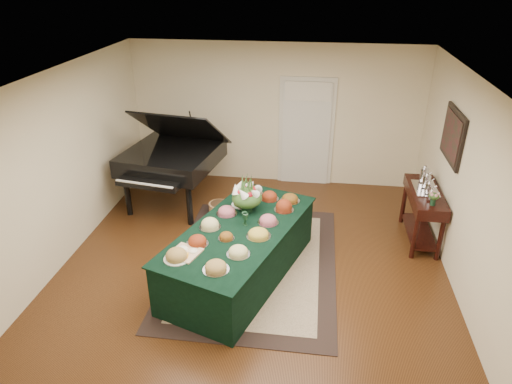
# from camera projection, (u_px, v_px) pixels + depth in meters

# --- Properties ---
(ground) EXTENTS (6.00, 6.00, 0.00)m
(ground) POSITION_uv_depth(u_px,v_px,m) (253.00, 265.00, 6.64)
(ground) COLOR black
(ground) RESTS_ON ground
(area_rug) EXTENTS (2.36, 3.31, 0.01)m
(area_rug) POSITION_uv_depth(u_px,v_px,m) (254.00, 262.00, 6.70)
(area_rug) COLOR black
(area_rug) RESTS_ON ground
(kitchen_doorway) EXTENTS (1.05, 0.07, 2.10)m
(kitchen_doorway) POSITION_uv_depth(u_px,v_px,m) (306.00, 133.00, 8.74)
(kitchen_doorway) COLOR beige
(kitchen_doorway) RESTS_ON ground
(buffet_table) EXTENTS (1.98, 2.84, 0.77)m
(buffet_table) POSITION_uv_depth(u_px,v_px,m) (240.00, 252.00, 6.28)
(buffet_table) COLOR black
(buffet_table) RESTS_ON ground
(food_platters) EXTENTS (1.55, 2.30, 0.13)m
(food_platters) POSITION_uv_depth(u_px,v_px,m) (241.00, 222.00, 6.16)
(food_platters) COLOR silver
(food_platters) RESTS_ON buffet_table
(cutting_board) EXTENTS (0.44, 0.44, 0.10)m
(cutting_board) POSITION_uv_depth(u_px,v_px,m) (186.00, 250.00, 5.57)
(cutting_board) COLOR tan
(cutting_board) RESTS_ON buffet_table
(green_goblets) EXTENTS (0.09, 0.11, 0.18)m
(green_goblets) POSITION_uv_depth(u_px,v_px,m) (245.00, 219.00, 6.15)
(green_goblets) COLOR black
(green_goblets) RESTS_ON buffet_table
(floral_centerpiece) EXTENTS (0.45, 0.45, 0.45)m
(floral_centerpiece) POSITION_uv_depth(u_px,v_px,m) (247.00, 194.00, 6.42)
(floral_centerpiece) COLOR black
(floral_centerpiece) RESTS_ON buffet_table
(grand_piano) EXTENTS (1.81, 1.97, 1.81)m
(grand_piano) POSITION_uv_depth(u_px,v_px,m) (172.00, 157.00, 7.96)
(grand_piano) COLOR black
(grand_piano) RESTS_ON ground
(wicker_basket) EXTENTS (0.35, 0.35, 0.22)m
(wicker_basket) POSITION_uv_depth(u_px,v_px,m) (219.00, 209.00, 7.94)
(wicker_basket) COLOR #AC7745
(wicker_basket) RESTS_ON ground
(mahogany_sideboard) EXTENTS (0.45, 1.26, 0.86)m
(mahogany_sideboard) POSITION_uv_depth(u_px,v_px,m) (424.00, 202.00, 6.98)
(mahogany_sideboard) COLOR black
(mahogany_sideboard) RESTS_ON ground
(tea_service) EXTENTS (0.34, 0.74, 0.30)m
(tea_service) POSITION_uv_depth(u_px,v_px,m) (427.00, 183.00, 6.88)
(tea_service) COLOR silver
(tea_service) RESTS_ON mahogany_sideboard
(pink_bouquet) EXTENTS (0.16, 0.16, 0.21)m
(pink_bouquet) POSITION_uv_depth(u_px,v_px,m) (434.00, 197.00, 6.43)
(pink_bouquet) COLOR black
(pink_bouquet) RESTS_ON mahogany_sideboard
(wall_painting) EXTENTS (0.05, 0.95, 0.75)m
(wall_painting) POSITION_uv_depth(u_px,v_px,m) (453.00, 136.00, 6.46)
(wall_painting) COLOR black
(wall_painting) RESTS_ON ground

